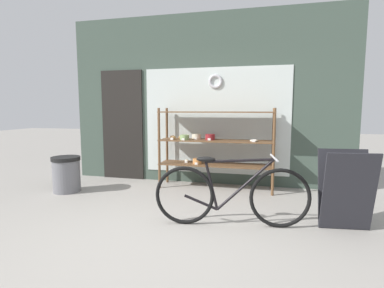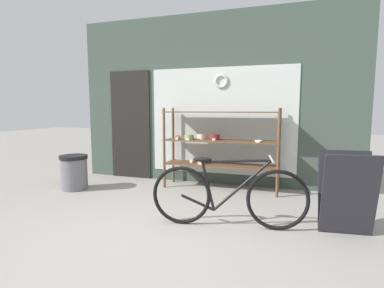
{
  "view_description": "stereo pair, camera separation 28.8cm",
  "coord_description": "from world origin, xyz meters",
  "px_view_note": "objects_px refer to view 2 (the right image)",
  "views": [
    {
      "loc": [
        1.09,
        -2.91,
        1.38
      ],
      "look_at": [
        0.13,
        0.95,
        0.9
      ],
      "focal_mm": 28.0,
      "sensor_mm": 36.0,
      "label": 1
    },
    {
      "loc": [
        1.36,
        -2.83,
        1.38
      ],
      "look_at": [
        0.13,
        0.95,
        0.9
      ],
      "focal_mm": 28.0,
      "sensor_mm": 36.0,
      "label": 2
    }
  ],
  "objects_px": {
    "bicycle": "(228,196)",
    "sandwich_board": "(347,193)",
    "trash_bin": "(74,171)",
    "display_case": "(218,141)"
  },
  "relations": [
    {
      "from": "bicycle",
      "to": "sandwich_board",
      "type": "distance_m",
      "value": 1.29
    },
    {
      "from": "bicycle",
      "to": "trash_bin",
      "type": "height_order",
      "value": "bicycle"
    },
    {
      "from": "sandwich_board",
      "to": "display_case",
      "type": "bearing_deg",
      "value": 135.81
    },
    {
      "from": "display_case",
      "to": "bicycle",
      "type": "bearing_deg",
      "value": -72.69
    },
    {
      "from": "display_case",
      "to": "bicycle",
      "type": "distance_m",
      "value": 1.74
    },
    {
      "from": "display_case",
      "to": "sandwich_board",
      "type": "bearing_deg",
      "value": -38.21
    },
    {
      "from": "display_case",
      "to": "bicycle",
      "type": "relative_size",
      "value": 1.08
    },
    {
      "from": "display_case",
      "to": "sandwich_board",
      "type": "xyz_separation_m",
      "value": [
        1.77,
        -1.4,
        -0.36
      ]
    },
    {
      "from": "bicycle",
      "to": "trash_bin",
      "type": "relative_size",
      "value": 3.06
    },
    {
      "from": "display_case",
      "to": "bicycle",
      "type": "xyz_separation_m",
      "value": [
        0.5,
        -1.61,
        -0.45
      ]
    }
  ]
}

